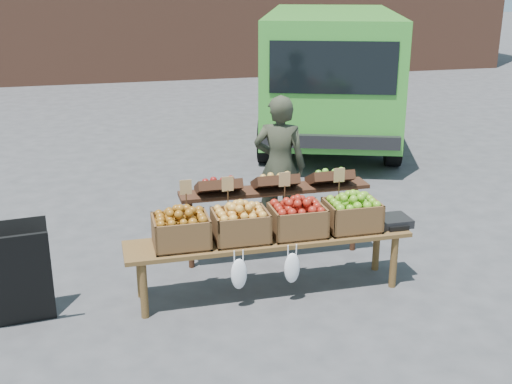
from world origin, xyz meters
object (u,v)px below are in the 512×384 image
object	(u,v)px
delivery_van	(330,77)
crate_golden_apples	(181,231)
chalkboard_sign	(15,276)
back_table	(275,213)
weighing_scale	(392,221)
display_bench	(269,265)
crate_russet_pears	(240,226)
crate_green_apples	(352,215)
crate_red_apples	(297,220)
vendor	(280,166)

from	to	relation	value
delivery_van	crate_golden_apples	xyz separation A→B (m)	(-3.45, -5.48, -0.43)
chalkboard_sign	crate_golden_apples	bearing A→B (deg)	-4.43
back_table	weighing_scale	size ratio (longest dim) A/B	6.18
delivery_van	display_bench	distance (m)	6.13
chalkboard_sign	weighing_scale	xyz separation A→B (m)	(3.52, 0.03, 0.15)
crate_russet_pears	back_table	bearing A→B (deg)	53.33
chalkboard_sign	crate_green_apples	size ratio (longest dim) A/B	1.84
crate_red_apples	display_bench	bearing A→B (deg)	180.00
vendor	crate_russet_pears	bearing A→B (deg)	84.41
crate_russet_pears	weighing_scale	xyz separation A→B (m)	(1.52, 0.00, -0.10)
display_bench	crate_red_apples	xyz separation A→B (m)	(0.28, 0.00, 0.42)
crate_russet_pears	crate_red_apples	distance (m)	0.55
delivery_van	crate_red_apples	xyz separation A→B (m)	(-2.35, -5.48, -0.43)
crate_russet_pears	crate_green_apples	size ratio (longest dim) A/B	1.00
crate_golden_apples	crate_red_apples	world-z (taller)	same
display_bench	weighing_scale	distance (m)	1.29
delivery_van	chalkboard_sign	distance (m)	7.40
crate_russet_pears	crate_green_apples	world-z (taller)	same
crate_russet_pears	crate_red_apples	world-z (taller)	same
back_table	crate_golden_apples	xyz separation A→B (m)	(-1.09, -0.72, 0.19)
back_table	crate_red_apples	distance (m)	0.74
chalkboard_sign	back_table	size ratio (longest dim) A/B	0.44
display_bench	crate_red_apples	distance (m)	0.51
vendor	crate_green_apples	world-z (taller)	vendor
crate_green_apples	weighing_scale	size ratio (longest dim) A/B	1.47
chalkboard_sign	weighing_scale	size ratio (longest dim) A/B	2.70
delivery_van	back_table	distance (m)	5.35
back_table	display_bench	xyz separation A→B (m)	(-0.26, -0.72, -0.24)
crate_golden_apples	crate_russet_pears	bearing A→B (deg)	0.00
display_bench	crate_green_apples	bearing A→B (deg)	0.00
crate_green_apples	delivery_van	bearing A→B (deg)	71.85
back_table	crate_green_apples	bearing A→B (deg)	-51.93
crate_red_apples	weighing_scale	world-z (taller)	crate_red_apples
crate_green_apples	chalkboard_sign	bearing A→B (deg)	-179.40
chalkboard_sign	delivery_van	bearing A→B (deg)	42.70
display_bench	crate_russet_pears	xyz separation A→B (m)	(-0.28, 0.00, 0.42)
vendor	weighing_scale	bearing A→B (deg)	141.58
vendor	chalkboard_sign	world-z (taller)	vendor
vendor	crate_red_apples	bearing A→B (deg)	104.19
vendor	crate_red_apples	distance (m)	1.42
crate_russet_pears	weighing_scale	bearing A→B (deg)	0.00
crate_golden_apples	weighing_scale	size ratio (longest dim) A/B	1.47
crate_russet_pears	delivery_van	bearing A→B (deg)	62.14
back_table	crate_golden_apples	distance (m)	1.32
display_bench	crate_red_apples	size ratio (longest dim) A/B	5.40
display_bench	crate_green_apples	world-z (taller)	crate_green_apples
back_table	display_bench	bearing A→B (deg)	-109.93
chalkboard_sign	crate_russet_pears	distance (m)	2.01
display_bench	crate_red_apples	bearing A→B (deg)	0.00
crate_green_apples	crate_golden_apples	bearing A→B (deg)	180.00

